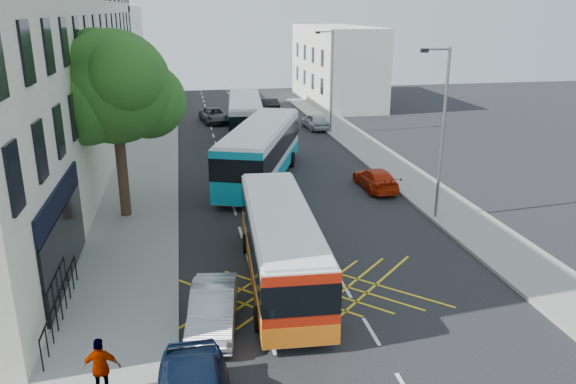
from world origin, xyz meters
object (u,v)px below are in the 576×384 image
bus_far (245,116)px  distant_car_dark (268,105)px  red_hatchback (376,179)px  bus_near (281,244)px  distant_car_silver (315,121)px  lamp_near (441,126)px  bus_mid (261,151)px  lamp_far (331,77)px  parked_car_silver (213,308)px  distant_car_grey (214,115)px  street_tree (114,88)px  pedestrian_far (101,368)px

bus_far → distant_car_dark: bus_far is taller
red_hatchback → distant_car_dark: bearing=-86.6°
bus_near → distant_car_silver: size_ratio=2.57×
lamp_near → bus_mid: lamp_near is taller
distant_car_silver → bus_far: bearing=10.3°
lamp_far → lamp_near: bearing=-90.0°
bus_near → red_hatchback: 12.48m
bus_mid → distant_car_silver: bearing=84.7°
bus_near → parked_car_silver: bus_near is taller
lamp_far → distant_car_dark: bearing=106.2°
parked_car_silver → distant_car_grey: bearing=94.2°
bus_near → bus_mid: (1.09, 13.05, 0.28)m
parked_car_silver → red_hatchback: (9.91, 12.94, -0.07)m
lamp_near → red_hatchback: lamp_near is taller
street_tree → distant_car_silver: bearing=53.8°
distant_car_silver → street_tree: bearing=48.8°
distant_car_silver → distant_car_dark: bearing=-79.4°
red_hatchback → distant_car_dark: size_ratio=1.02×
street_tree → distant_car_dark: street_tree is taller
lamp_near → lamp_far: 20.00m
lamp_far → distant_car_grey: size_ratio=1.73×
street_tree → lamp_far: 22.57m
distant_car_dark → distant_car_grey: bearing=34.4°
lamp_near → distant_car_silver: (-0.71, 22.08, -3.95)m
bus_near → street_tree: bearing=131.2°
red_hatchback → distant_car_silver: (0.47, 16.94, 0.07)m
red_hatchback → bus_near: bearing=53.3°
lamp_far → pedestrian_far: 34.12m
lamp_near → bus_mid: size_ratio=0.66×
lamp_far → bus_near: bearing=-108.6°
lamp_far → red_hatchback: 15.44m
street_tree → bus_near: street_tree is taller
bus_mid → parked_car_silver: bus_mid is taller
bus_far → red_hatchback: bearing=-64.3°
bus_mid → distant_car_dark: size_ratio=3.01×
street_tree → pedestrian_far: 14.82m
bus_near → parked_car_silver: size_ratio=2.50×
lamp_near → parked_car_silver: 14.13m
bus_mid → pedestrian_far: bus_mid is taller
lamp_near → distant_car_grey: size_ratio=1.73×
pedestrian_far → lamp_far: bearing=-110.3°
red_hatchback → distant_car_silver: bearing=-92.8°
distant_car_silver → parked_car_silver: bearing=65.8°
bus_near → pedestrian_far: 8.18m
bus_mid → distant_car_grey: (-1.66, 18.47, -1.11)m
street_tree → bus_mid: bearing=34.5°
bus_far → red_hatchback: 16.32m
lamp_near → distant_car_dark: (-3.30, 31.37, -3.95)m
bus_mid → red_hatchback: (6.13, -2.91, -1.16)m
lamp_far → red_hatchback: lamp_far is taller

